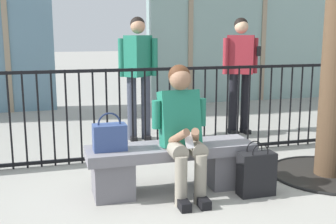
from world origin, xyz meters
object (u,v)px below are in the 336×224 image
stone_bench (171,163)px  handbag_on_bench (110,137)px  bystander_further_back (138,69)px  bystander_at_railing (240,67)px  shopping_bag (256,173)px  seated_person_with_phone (182,127)px

stone_bench → handbag_on_bench: (-0.58, -0.01, 0.30)m
bystander_further_back → bystander_at_railing: bearing=-2.0°
bystander_at_railing → shopping_bag: bearing=-111.7°
handbag_on_bench → bystander_at_railing: (2.22, 1.96, 0.43)m
shopping_bag → bystander_further_back: size_ratio=0.30×
stone_bench → seated_person_with_phone: seated_person_with_phone is taller
bystander_at_railing → seated_person_with_phone: bearing=-127.1°
seated_person_with_phone → shopping_bag: 0.82m
bystander_further_back → handbag_on_bench: bearing=-109.2°
stone_bench → seated_person_with_phone: bearing=-61.6°
bystander_at_railing → bystander_further_back: bearing=178.0°
handbag_on_bench → bystander_further_back: 2.17m
stone_bench → seated_person_with_phone: size_ratio=1.32×
bystander_at_railing → bystander_further_back: size_ratio=1.00×
handbag_on_bench → bystander_further_back: bystander_further_back is taller
seated_person_with_phone → handbag_on_bench: seated_person_with_phone is taller
shopping_bag → bystander_at_railing: bystander_at_railing is taller
stone_bench → bystander_further_back: bearing=86.6°
seated_person_with_phone → bystander_at_railing: (1.57, 2.08, 0.35)m
stone_bench → bystander_further_back: size_ratio=0.94×
seated_person_with_phone → bystander_at_railing: bystander_at_railing is taller
seated_person_with_phone → bystander_at_railing: size_ratio=0.71×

